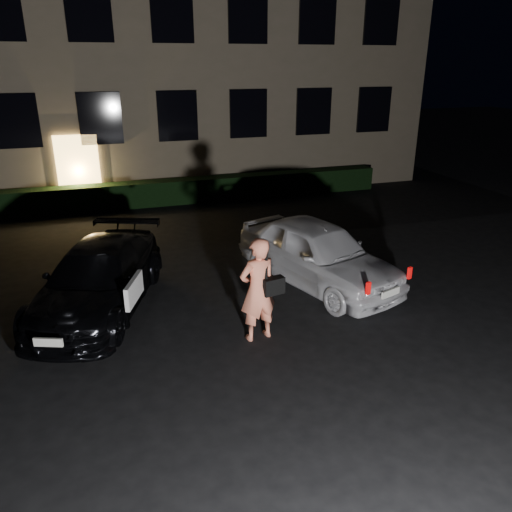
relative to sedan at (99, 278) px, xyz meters
name	(u,v)px	position (x,y,z in m)	size (l,w,h in m)	color
ground	(292,351)	(3.15, -2.80, -0.66)	(80.00, 80.00, 0.00)	black
building	(156,29)	(3.15, 12.18, 5.34)	(20.00, 8.11, 12.00)	#6F644F
hedge	(184,191)	(3.15, 7.70, -0.23)	(15.00, 0.70, 0.85)	black
sedan	(99,278)	(0.00, 0.00, 0.00)	(3.36, 4.90, 1.32)	black
hatch	(317,253)	(4.78, -0.25, 0.08)	(3.01, 4.66, 1.47)	silver
man	(258,289)	(2.73, -2.17, 0.33)	(0.88, 0.60, 1.97)	#FF8967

